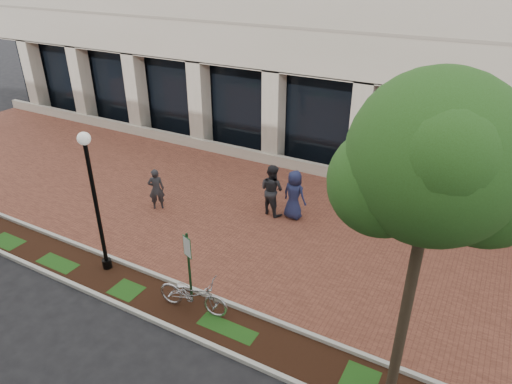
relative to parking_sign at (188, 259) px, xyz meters
The scene contains 13 objects.
ground 5.07m from the parking_sign, 95.30° to the left, with size 120.00×120.00×0.00m, color black.
brick_plaza 5.07m from the parking_sign, 95.30° to the left, with size 40.00×9.00×0.01m, color brown.
planting_strip 1.54m from the parking_sign, 138.09° to the right, with size 40.00×1.50×0.01m, color black.
curb_plaza_side 1.47m from the parking_sign, 142.40° to the left, with size 40.00×0.12×0.12m, color #B8B9AE.
curb_street_side 1.84m from the parking_sign, 111.30° to the right, with size 40.00×0.12×0.12m, color #B8B9AE.
parking_sign is the anchor object (origin of this frame).
lamppost 3.33m from the parking_sign, behind, with size 0.36×0.36×4.40m.
street_tree 6.92m from the parking_sign, ahead, with size 3.53×2.94×7.09m.
locked_bicycle 0.96m from the parking_sign, 43.59° to the right, with size 0.70×2.02×1.06m, color #B0B0B4.
pedestrian_left 5.60m from the parking_sign, 139.11° to the left, with size 0.59×0.39×1.62m, color #28292D.
pedestrian_mid 5.42m from the parking_sign, 92.96° to the left, with size 0.94×0.74×1.94m, color #25252A.
pedestrian_right 5.55m from the parking_sign, 84.20° to the left, with size 0.90×0.59×1.85m, color #1E254D.
bollard 10.53m from the parking_sign, 50.97° to the left, with size 0.12×0.12×0.88m.
Camera 1 is at (6.77, -12.58, 8.53)m, focal length 32.00 mm.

